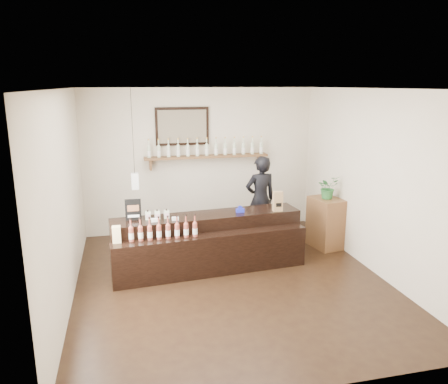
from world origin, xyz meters
TOP-DOWN VIEW (x-y plane):
  - ground at (0.00, 0.00)m, footprint 5.00×5.00m
  - room_shell at (0.00, 0.00)m, footprint 5.00×5.00m
  - back_wall_decor at (-0.14, 2.37)m, footprint 2.66×0.96m
  - counter at (-0.23, 0.59)m, footprint 3.06×1.06m
  - promo_sign at (-1.37, 0.65)m, footprint 0.24×0.03m
  - paper_bag at (0.93, 0.63)m, footprint 0.16×0.12m
  - tape_dispenser at (0.32, 0.69)m, footprint 0.14×0.06m
  - side_cabinet at (2.00, 1.01)m, footprint 0.56×0.69m
  - potted_plant at (2.00, 1.01)m, footprint 0.43×0.39m
  - shopkeeper at (0.94, 1.55)m, footprint 0.71×0.51m

SIDE VIEW (x-z plane):
  - ground at x=0.00m, z-range 0.00..0.00m
  - counter at x=-0.23m, z-range -0.10..0.89m
  - side_cabinet at x=2.00m, z-range 0.00..0.90m
  - tape_dispenser at x=0.32m, z-range 0.83..0.94m
  - shopkeeper at x=0.94m, z-range 0.00..1.82m
  - paper_bag at x=0.93m, z-range 0.85..1.17m
  - promo_sign at x=-1.37m, z-range 0.85..1.18m
  - potted_plant at x=2.00m, z-range 0.90..1.30m
  - room_shell at x=0.00m, z-range -0.80..4.20m
  - back_wall_decor at x=-0.14m, z-range 0.91..2.60m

